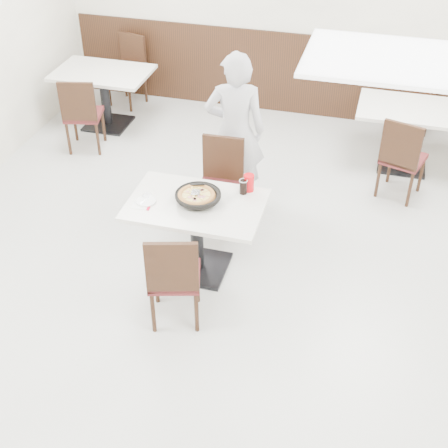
% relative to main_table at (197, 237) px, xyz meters
% --- Properties ---
extents(floor, '(7.00, 7.00, 0.00)m').
position_rel_main_table_xyz_m(floor, '(0.16, 0.04, -0.38)').
color(floor, '#A7A7A3').
rests_on(floor, ground).
extents(wall_back, '(6.00, 0.04, 2.80)m').
position_rel_main_table_xyz_m(wall_back, '(0.16, 3.54, 1.02)').
color(wall_back, beige).
rests_on(wall_back, floor).
extents(wainscot_back, '(5.90, 0.03, 1.10)m').
position_rel_main_table_xyz_m(wainscot_back, '(0.16, 3.52, 0.18)').
color(wainscot_back, black).
rests_on(wainscot_back, floor).
extents(fluo_panel_b, '(1.20, 0.60, 0.02)m').
position_rel_main_table_xyz_m(fluo_panel_b, '(1.66, -1.46, 2.40)').
color(fluo_panel_b, white).
rests_on(fluo_panel_b, ceiling).
extents(main_table, '(1.21, 0.81, 0.75)m').
position_rel_main_table_xyz_m(main_table, '(0.00, 0.00, 0.00)').
color(main_table, silver).
rests_on(main_table, floor).
extents(chair_near, '(0.52, 0.52, 0.95)m').
position_rel_main_table_xyz_m(chair_near, '(0.01, -0.66, 0.10)').
color(chair_near, black).
rests_on(chair_near, floor).
extents(chair_far, '(0.43, 0.43, 0.95)m').
position_rel_main_table_xyz_m(chair_far, '(0.01, 0.70, 0.10)').
color(chair_far, black).
rests_on(chair_far, floor).
extents(trivet, '(0.11, 0.11, 0.04)m').
position_rel_main_table_xyz_m(trivet, '(-0.01, 0.05, 0.39)').
color(trivet, black).
rests_on(trivet, main_table).
extents(pizza_pan, '(0.38, 0.38, 0.01)m').
position_rel_main_table_xyz_m(pizza_pan, '(0.01, 0.03, 0.42)').
color(pizza_pan, black).
rests_on(pizza_pan, trivet).
extents(pizza, '(0.34, 0.34, 0.02)m').
position_rel_main_table_xyz_m(pizza, '(0.00, 0.02, 0.44)').
color(pizza, '#B07639').
rests_on(pizza, pizza_pan).
extents(pizza_server, '(0.09, 0.11, 0.00)m').
position_rel_main_table_xyz_m(pizza_server, '(-0.01, 0.03, 0.47)').
color(pizza_server, silver).
rests_on(pizza_server, pizza).
extents(napkin, '(0.17, 0.17, 0.00)m').
position_rel_main_table_xyz_m(napkin, '(-0.46, -0.14, 0.38)').
color(napkin, white).
rests_on(napkin, main_table).
extents(side_plate, '(0.18, 0.18, 0.01)m').
position_rel_main_table_xyz_m(side_plate, '(-0.43, -0.10, 0.38)').
color(side_plate, white).
rests_on(side_plate, napkin).
extents(fork, '(0.05, 0.17, 0.00)m').
position_rel_main_table_xyz_m(fork, '(-0.44, -0.09, 0.39)').
color(fork, silver).
rests_on(fork, side_plate).
extents(cola_glass, '(0.07, 0.07, 0.13)m').
position_rel_main_table_xyz_m(cola_glass, '(0.37, 0.27, 0.44)').
color(cola_glass, black).
rests_on(cola_glass, main_table).
extents(red_cup, '(0.10, 0.10, 0.16)m').
position_rel_main_table_xyz_m(red_cup, '(0.40, 0.33, 0.45)').
color(red_cup, red).
rests_on(red_cup, main_table).
extents(diner_person, '(0.70, 0.54, 1.70)m').
position_rel_main_table_xyz_m(diner_person, '(0.05, 1.20, 0.48)').
color(diner_person, silver).
rests_on(diner_person, floor).
extents(bg_table_left, '(1.28, 0.93, 0.75)m').
position_rel_main_table_xyz_m(bg_table_left, '(-2.03, 2.50, 0.00)').
color(bg_table_left, silver).
rests_on(bg_table_left, floor).
extents(bg_chair_left_near, '(0.51, 0.51, 0.95)m').
position_rel_main_table_xyz_m(bg_chair_left_near, '(-2.02, 1.87, 0.10)').
color(bg_chair_left_near, black).
rests_on(bg_chair_left_near, floor).
extents(bg_chair_left_far, '(0.52, 0.52, 0.95)m').
position_rel_main_table_xyz_m(bg_chair_left_far, '(-2.01, 3.17, 0.10)').
color(bg_chair_left_far, black).
rests_on(bg_chair_left_far, floor).
extents(bg_table_right, '(1.24, 0.86, 0.75)m').
position_rel_main_table_xyz_m(bg_table_right, '(1.79, 2.46, 0.00)').
color(bg_table_right, silver).
rests_on(bg_table_right, floor).
extents(bg_chair_right_near, '(0.53, 0.53, 0.95)m').
position_rel_main_table_xyz_m(bg_chair_right_near, '(1.77, 1.82, 0.10)').
color(bg_chair_right_near, black).
rests_on(bg_chair_right_near, floor).
extents(bg_chair_right_far, '(0.55, 0.55, 0.95)m').
position_rel_main_table_xyz_m(bg_chair_right_far, '(1.81, 3.18, 0.10)').
color(bg_chair_right_far, black).
rests_on(bg_chair_right_far, floor).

